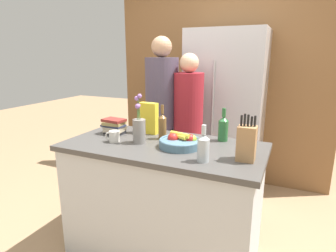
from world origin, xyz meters
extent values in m
plane|color=#A37F5B|center=(0.00, 0.00, 0.00)|extent=(14.00, 14.00, 0.00)
cube|color=silver|center=(0.00, 0.00, 0.44)|extent=(1.44, 0.73, 0.89)
cube|color=#474442|center=(0.00, 0.00, 0.91)|extent=(1.50, 0.76, 0.04)
cube|color=brown|center=(0.00, 1.70, 1.30)|extent=(2.70, 0.12, 2.60)
cube|color=#B7B7BC|center=(0.15, 1.34, 0.93)|extent=(0.84, 0.60, 1.85)
cylinder|color=#B7B7BC|center=(0.09, 1.03, 1.02)|extent=(0.02, 0.02, 1.02)
cylinder|color=slate|center=(0.14, -0.01, 0.95)|extent=(0.31, 0.31, 0.05)
torus|color=slate|center=(0.14, -0.01, 0.98)|extent=(0.31, 0.31, 0.02)
sphere|color=red|center=(0.20, 0.03, 0.98)|extent=(0.08, 0.08, 0.08)
sphere|color=red|center=(0.07, 0.03, 0.98)|extent=(0.07, 0.07, 0.07)
sphere|color=red|center=(0.08, 0.00, 0.98)|extent=(0.08, 0.08, 0.08)
sphere|color=#99B233|center=(0.22, 0.04, 0.98)|extent=(0.07, 0.07, 0.07)
cylinder|color=yellow|center=(0.12, 0.02, 1.00)|extent=(0.14, 0.09, 0.03)
cylinder|color=yellow|center=(0.13, 0.02, 1.01)|extent=(0.17, 0.08, 0.03)
cube|color=#A87A4C|center=(0.62, -0.08, 1.04)|extent=(0.11, 0.10, 0.22)
cylinder|color=black|center=(0.58, -0.09, 1.18)|extent=(0.01, 0.01, 0.08)
cylinder|color=black|center=(0.60, -0.09, 1.18)|extent=(0.01, 0.01, 0.09)
cylinder|color=black|center=(0.62, -0.08, 1.18)|extent=(0.01, 0.01, 0.08)
cylinder|color=black|center=(0.64, -0.07, 1.18)|extent=(0.01, 0.01, 0.07)
cylinder|color=black|center=(0.66, -0.07, 1.18)|extent=(0.01, 0.01, 0.08)
cylinder|color=gray|center=(-0.18, -0.04, 1.02)|extent=(0.10, 0.10, 0.18)
cylinder|color=#477538|center=(-0.17, -0.04, 1.20)|extent=(0.01, 0.02, 0.18)
sphere|color=#9966B2|center=(-0.17, -0.04, 1.29)|extent=(0.03, 0.03, 0.03)
cylinder|color=#477538|center=(-0.18, -0.04, 1.16)|extent=(0.01, 0.01, 0.11)
sphere|color=#9966B2|center=(-0.18, -0.03, 1.21)|extent=(0.03, 0.03, 0.03)
cylinder|color=#477538|center=(-0.19, -0.04, 1.19)|extent=(0.01, 0.02, 0.16)
sphere|color=#9966B2|center=(-0.19, -0.04, 1.27)|extent=(0.03, 0.03, 0.03)
cylinder|color=#477538|center=(-0.18, -0.05, 1.16)|extent=(0.02, 0.01, 0.10)
sphere|color=#9966B2|center=(-0.18, -0.06, 1.21)|extent=(0.04, 0.04, 0.04)
cube|color=yellow|center=(-0.24, 0.23, 1.06)|extent=(0.16, 0.07, 0.26)
cylinder|color=silver|center=(-0.37, -0.10, 0.97)|extent=(0.08, 0.08, 0.09)
torus|color=silver|center=(-0.41, -0.11, 0.97)|extent=(0.06, 0.03, 0.06)
cube|color=#232328|center=(-0.49, 0.09, 0.94)|extent=(0.15, 0.12, 0.02)
cube|color=#B7A88E|center=(-0.49, 0.09, 0.96)|extent=(0.17, 0.15, 0.02)
cube|color=#B7A88E|center=(-0.50, 0.10, 0.98)|extent=(0.16, 0.14, 0.02)
cube|color=#2D334C|center=(-0.51, 0.09, 1.00)|extent=(0.20, 0.13, 0.02)
cube|color=#99844C|center=(-0.50, 0.09, 1.02)|extent=(0.17, 0.14, 0.03)
cube|color=maroon|center=(-0.50, 0.09, 1.04)|extent=(0.19, 0.14, 0.02)
cylinder|color=#B2BCC1|center=(0.38, -0.21, 1.00)|extent=(0.08, 0.08, 0.15)
cone|color=#B2BCC1|center=(0.38, -0.21, 1.09)|extent=(0.08, 0.08, 0.03)
cylinder|color=#B2BCC1|center=(0.38, -0.21, 1.13)|extent=(0.03, 0.03, 0.06)
cylinder|color=#286633|center=(0.39, 0.28, 1.01)|extent=(0.08, 0.08, 0.16)
cone|color=#286633|center=(0.39, 0.28, 1.10)|extent=(0.08, 0.08, 0.03)
cylinder|color=#286633|center=(0.39, 0.28, 1.15)|extent=(0.03, 0.03, 0.07)
cylinder|color=brown|center=(-0.06, 0.13, 1.01)|extent=(0.06, 0.06, 0.17)
cone|color=brown|center=(-0.06, 0.13, 1.11)|extent=(0.06, 0.06, 0.03)
cylinder|color=brown|center=(-0.06, 0.13, 1.17)|extent=(0.02, 0.02, 0.07)
cube|color=#383842|center=(-0.37, 0.77, 0.42)|extent=(0.28, 0.20, 0.85)
cylinder|color=#4C4256|center=(-0.37, 0.77, 1.20)|extent=(0.34, 0.34, 0.71)
sphere|color=tan|center=(-0.37, 0.77, 1.66)|extent=(0.21, 0.21, 0.21)
cube|color=#383842|center=(-0.08, 0.78, 0.38)|extent=(0.26, 0.20, 0.77)
cylinder|color=maroon|center=(-0.08, 0.78, 1.09)|extent=(0.30, 0.30, 0.64)
sphere|color=#DBAD89|center=(-0.08, 0.78, 1.50)|extent=(0.19, 0.19, 0.19)
camera|label=1|loc=(0.87, -1.82, 1.58)|focal=30.00mm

